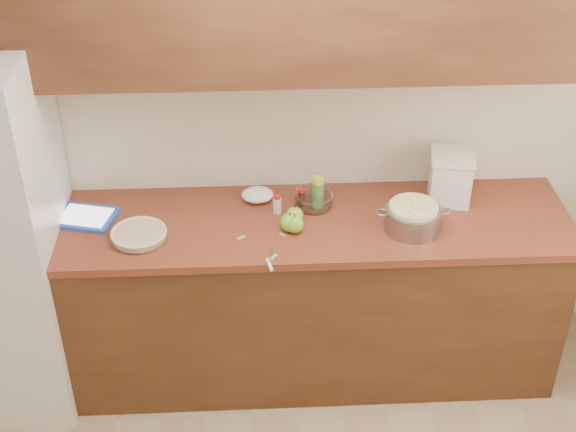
{
  "coord_description": "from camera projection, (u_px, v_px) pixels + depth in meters",
  "views": [
    {
      "loc": [
        -0.19,
        -1.65,
        3.05
      ],
      "look_at": [
        -0.03,
        1.43,
        0.98
      ],
      "focal_mm": 50.0,
      "sensor_mm": 36.0,
      "label": 1
    }
  ],
  "objects": [
    {
      "name": "room_shell",
      "position": [
        323.0,
        396.0,
        2.35
      ],
      "size": [
        3.6,
        3.6,
        3.6
      ],
      "color": "tan",
      "rests_on": "ground"
    },
    {
      "name": "counter_run",
      "position": [
        293.0,
        296.0,
        4.04
      ],
      "size": [
        2.64,
        0.68,
        0.92
      ],
      "color": "#582E18",
      "rests_on": "ground"
    },
    {
      "name": "pie",
      "position": [
        139.0,
        235.0,
        3.65
      ],
      "size": [
        0.27,
        0.27,
        0.04
      ],
      "rotation": [
        0.0,
        0.0,
        0.19
      ],
      "color": "silver",
      "rests_on": "counter_run"
    },
    {
      "name": "colander",
      "position": [
        413.0,
        218.0,
        3.69
      ],
      "size": [
        0.35,
        0.26,
        0.13
      ],
      "rotation": [
        0.0,
        0.0,
        -0.25
      ],
      "color": "gray",
      "rests_on": "counter_run"
    },
    {
      "name": "flour_canister",
      "position": [
        450.0,
        177.0,
        3.86
      ],
      "size": [
        0.24,
        0.24,
        0.25
      ],
      "rotation": [
        0.0,
        0.0,
        -0.16
      ],
      "color": "white",
      "rests_on": "counter_run"
    },
    {
      "name": "tablet",
      "position": [
        85.0,
        217.0,
        3.79
      ],
      "size": [
        0.32,
        0.28,
        0.02
      ],
      "rotation": [
        0.0,
        0.0,
        -0.25
      ],
      "color": "blue",
      "rests_on": "counter_run"
    },
    {
      "name": "paring_knife",
      "position": [
        270.0,
        263.0,
        3.5
      ],
      "size": [
        0.05,
        0.17,
        0.02
      ],
      "rotation": [
        0.0,
        0.0,
        0.22
      ],
      "color": "gray",
      "rests_on": "counter_run"
    },
    {
      "name": "lemon_bottle",
      "position": [
        318.0,
        192.0,
        3.84
      ],
      "size": [
        0.06,
        0.06,
        0.16
      ],
      "rotation": [
        0.0,
        0.0,
        0.06
      ],
      "color": "#4C8C38",
      "rests_on": "counter_run"
    },
    {
      "name": "cinnamon_shaker",
      "position": [
        277.0,
        204.0,
        3.81
      ],
      "size": [
        0.04,
        0.04,
        0.1
      ],
      "rotation": [
        0.0,
        0.0,
        0.28
      ],
      "color": "beige",
      "rests_on": "counter_run"
    },
    {
      "name": "vanilla_bottle",
      "position": [
        302.0,
        198.0,
        3.86
      ],
      "size": [
        0.03,
        0.03,
        0.1
      ],
      "rotation": [
        0.0,
        0.0,
        0.33
      ],
      "color": "black",
      "rests_on": "counter_run"
    },
    {
      "name": "mixing_bowl",
      "position": [
        314.0,
        199.0,
        3.87
      ],
      "size": [
        0.19,
        0.19,
        0.07
      ],
      "rotation": [
        0.0,
        0.0,
        -0.23
      ],
      "color": "silver",
      "rests_on": "counter_run"
    },
    {
      "name": "paper_towel",
      "position": [
        258.0,
        195.0,
        3.91
      ],
      "size": [
        0.19,
        0.17,
        0.06
      ],
      "primitive_type": "ellipsoid",
      "rotation": [
        0.0,
        0.0,
        0.31
      ],
      "color": "white",
      "rests_on": "counter_run"
    },
    {
      "name": "apple_left",
      "position": [
        289.0,
        223.0,
        3.69
      ],
      "size": [
        0.09,
        0.09,
        0.1
      ],
      "color": "#71B02A",
      "rests_on": "counter_run"
    },
    {
      "name": "apple_center",
      "position": [
        295.0,
        216.0,
        3.74
      ],
      "size": [
        0.08,
        0.08,
        0.1
      ],
      "color": "#71B02A",
      "rests_on": "counter_run"
    },
    {
      "name": "apple_front",
      "position": [
        295.0,
        224.0,
        3.68
      ],
      "size": [
        0.09,
        0.09,
        0.1
      ],
      "color": "#71B02A",
      "rests_on": "counter_run"
    },
    {
      "name": "peel_a",
      "position": [
        241.0,
        238.0,
        3.66
      ],
      "size": [
        0.04,
        0.04,
        0.0
      ],
      "primitive_type": "cube",
      "rotation": [
        0.0,
        0.0,
        -2.48
      ],
      "color": "#85AF55",
      "rests_on": "counter_run"
    },
    {
      "name": "peel_b",
      "position": [
        274.0,
        257.0,
        3.54
      ],
      "size": [
        0.04,
        0.05,
        0.0
      ],
      "primitive_type": "cube",
      "rotation": [
        0.0,
        0.0,
        1.0
      ],
      "color": "#85AF55",
      "rests_on": "counter_run"
    },
    {
      "name": "peel_c",
      "position": [
        283.0,
        235.0,
        3.68
      ],
      "size": [
        0.03,
        0.03,
        0.0
      ],
      "primitive_type": "cube",
      "rotation": [
        0.0,
        0.0,
        -0.7
      ],
      "color": "#85AF55",
      "rests_on": "counter_run"
    }
  ]
}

